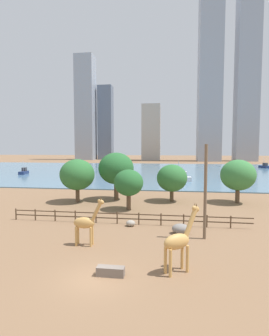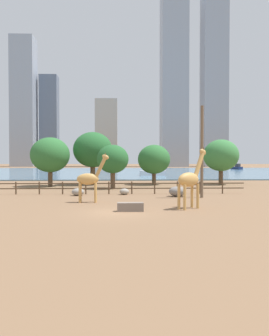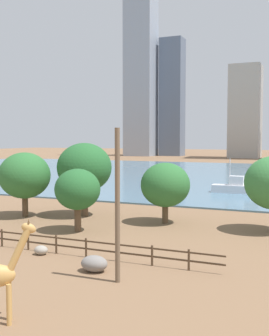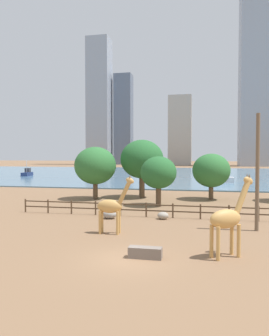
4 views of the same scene
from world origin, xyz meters
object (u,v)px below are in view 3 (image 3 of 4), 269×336
boat_ferry (233,187)px  boulder_near_fence (41,250)px  boat_sailboat (17,172)px  tree_right_tall (25,176)px  boulder_by_pole (94,264)px  tree_left_large (165,185)px  utility_pole (117,206)px  tree_right_small (84,168)px  tree_center_broad (78,190)px

boat_ferry → boulder_near_fence: bearing=78.1°
boat_sailboat → tree_right_tall: bearing=29.7°
tree_right_tall → boat_sailboat: bearing=129.8°
boulder_by_pole → boat_sailboat: bearing=132.6°
boat_ferry → tree_left_large: bearing=82.8°
boulder_near_fence → tree_right_tall: (-9.88, 11.03, 3.89)m
utility_pole → boat_sailboat: 70.21m
tree_right_small → boat_ferry: (10.88, 23.24, -3.96)m
boulder_near_fence → tree_left_large: size_ratio=0.17×
tree_right_small → boat_ferry: 25.97m
tree_left_large → utility_pole: bearing=-80.0°
boat_ferry → boulder_by_pole: bearing=86.1°
boulder_by_pole → tree_right_tall: bearing=139.5°
utility_pole → tree_right_tall: (-17.13, 13.94, -0.09)m
boulder_near_fence → boat_ferry: (6.45, 36.91, 0.71)m
boat_sailboat → utility_pole: bearing=33.1°
utility_pole → boat_ferry: bearing=91.1°
utility_pole → tree_left_large: bearing=100.0°
boulder_near_fence → boat_sailboat: bearing=130.3°
boulder_by_pole → boat_sailboat: size_ratio=0.35×
tree_right_tall → boat_ferry: (16.33, 25.88, -3.18)m
utility_pole → tree_right_tall: 22.08m
utility_pole → boulder_by_pole: utility_pole is taller
boulder_near_fence → tree_left_large: 14.62m
tree_right_small → tree_right_tall: bearing=-154.2°
tree_center_broad → tree_right_small: size_ratio=0.72×
boulder_by_pole → tree_left_large: bearing=93.0°
boulder_near_fence → boulder_by_pole: boulder_by_pole is taller
tree_left_large → tree_right_tall: size_ratio=0.87×
utility_pole → tree_right_small: utility_pole is taller
tree_left_large → tree_right_small: 8.87m
tree_left_large → tree_center_broad: (-5.72, -6.36, 0.00)m
boulder_by_pole → tree_right_tall: (-15.03, 12.81, 3.72)m
tree_right_small → boat_sailboat: size_ratio=1.58×
utility_pole → boulder_near_fence: 8.76m
boulder_by_pole → boat_ferry: (1.31, 38.69, 0.54)m
tree_left_large → tree_right_small: (-8.76, 0.10, 1.37)m
boulder_by_pole → tree_right_tall: size_ratio=0.25×
utility_pole → boulder_near_fence: utility_pole is taller
boulder_by_pole → boat_sailboat: (-45.98, 49.93, 0.40)m
utility_pole → tree_center_broad: size_ratio=1.59×
tree_right_tall → boat_ferry: bearing=57.7°
tree_left_large → boat_sailboat: (-45.16, 34.58, -2.73)m
utility_pole → boat_sailboat: (-48.07, 51.06, -3.40)m
tree_right_small → boulder_by_pole: bearing=-58.2°
tree_right_small → boat_ferry: bearing=64.9°
tree_left_large → tree_right_tall: (-14.22, -2.54, 0.59)m
tree_left_large → tree_right_tall: 14.45m
tree_center_broad → boat_sailboat: (-39.45, 40.93, -2.73)m
boat_ferry → boat_sailboat: boat_ferry is taller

